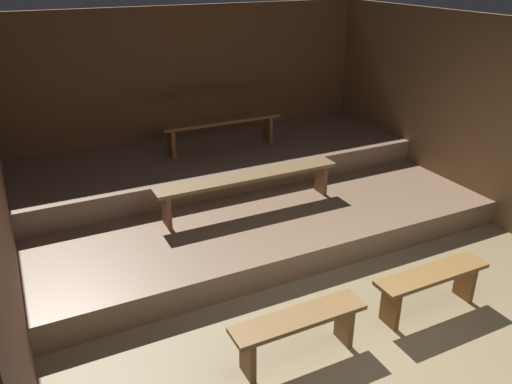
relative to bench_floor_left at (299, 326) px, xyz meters
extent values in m
cube|color=#7F6E4E|center=(0.70, 1.75, -0.35)|extent=(6.10, 5.78, 0.08)
cube|color=brown|center=(0.70, 4.26, 0.90)|extent=(6.10, 0.06, 2.42)
cube|color=brown|center=(3.38, 1.75, 0.90)|extent=(0.06, 5.78, 2.42)
cube|color=#7E624B|center=(0.70, 2.59, -0.17)|extent=(5.30, 3.28, 0.30)
cube|color=#826752|center=(0.70, 3.39, 0.13)|extent=(5.30, 1.70, 0.30)
cube|color=brown|center=(0.00, 0.00, 0.08)|extent=(1.14, 0.26, 0.04)
cube|color=#8A603E|center=(-0.45, 0.00, -0.12)|extent=(0.05, 0.21, 0.38)
cube|color=#8A603E|center=(0.45, 0.00, -0.12)|extent=(0.05, 0.21, 0.38)
cube|color=brown|center=(1.40, 0.00, 0.08)|extent=(1.14, 0.26, 0.04)
cube|color=brown|center=(0.95, 0.00, -0.12)|extent=(0.05, 0.21, 0.38)
cube|color=brown|center=(1.85, 0.00, -0.12)|extent=(0.05, 0.21, 0.38)
cube|color=brown|center=(0.59, 2.14, 0.38)|extent=(2.24, 0.26, 0.04)
cube|color=brown|center=(-0.41, 2.14, 0.17)|extent=(0.05, 0.21, 0.38)
cube|color=brown|center=(1.59, 2.14, 0.17)|extent=(0.05, 0.21, 0.38)
cube|color=brown|center=(0.79, 3.43, 0.67)|extent=(1.67, 0.26, 0.04)
cube|color=brown|center=(0.08, 3.43, 0.47)|extent=(0.05, 0.21, 0.38)
cube|color=brown|center=(1.51, 3.43, 0.47)|extent=(0.05, 0.21, 0.38)
camera|label=1|loc=(-1.75, -2.77, 2.67)|focal=35.86mm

